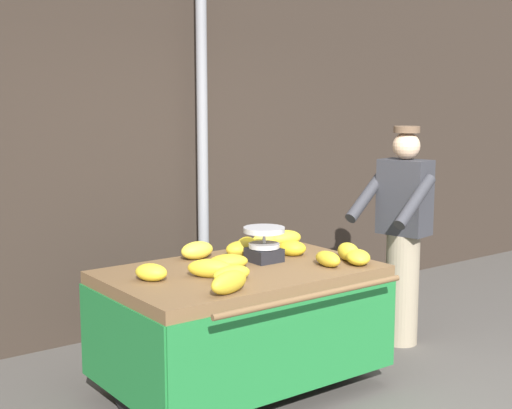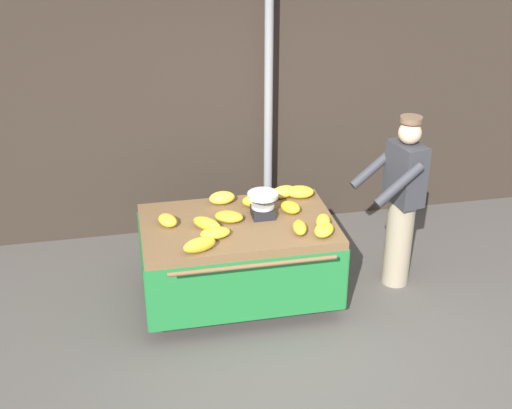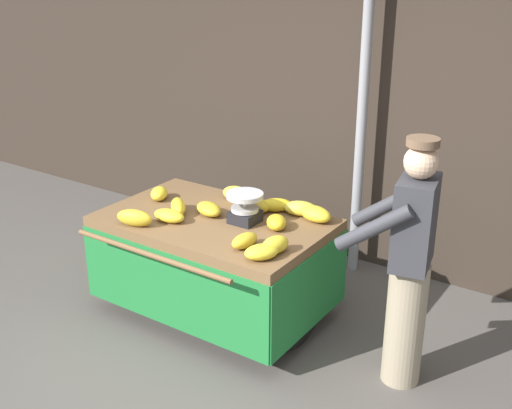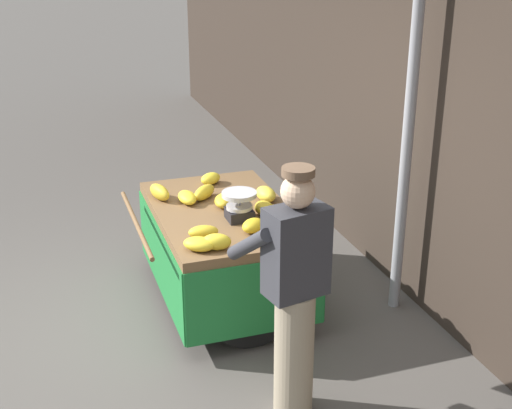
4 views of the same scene
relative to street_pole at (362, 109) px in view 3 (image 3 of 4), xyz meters
The scene contains 20 objects.
ground_plane 2.76m from the street_pole, 94.14° to the right, with size 60.00×60.00×0.00m, color #514C47.
back_wall 0.45m from the street_pole, 117.78° to the left, with size 16.00×0.24×3.56m, color #332821.
street_pole is the anchor object (origin of this frame).
banana_cart 1.71m from the street_pole, 113.09° to the right, with size 1.75×1.30×0.84m.
weighing_scale 1.43m from the street_pole, 104.47° to the right, with size 0.28×0.28×0.24m.
banana_bunch_0 1.29m from the street_pole, 124.72° to the right, with size 0.15×0.24×0.12m, color yellow.
banana_bunch_1 1.77m from the street_pole, 121.14° to the right, with size 0.11×0.28×0.12m, color gold.
banana_bunch_2 1.11m from the street_pole, 93.16° to the right, with size 0.14×0.26×0.11m, color yellow.
banana_bunch_3 1.59m from the street_pole, 116.24° to the right, with size 0.16×0.26×0.10m, color gold.
banana_bunch_4 1.83m from the street_pole, 86.12° to the right, with size 0.16×0.24×0.10m, color yellow.
banana_bunch_5 1.17m from the street_pole, 104.82° to the right, with size 0.12×0.25×0.11m, color gold.
banana_bunch_6 1.27m from the street_pole, 109.24° to the right, with size 0.15×0.22×0.11m, color gold.
banana_bunch_7 1.14m from the street_pole, 83.93° to the right, with size 0.16×0.27×0.12m, color yellow.
banana_bunch_8 1.85m from the street_pole, 132.93° to the right, with size 0.14×0.21×0.11m, color yellow.
banana_bunch_9 2.12m from the street_pole, 118.48° to the right, with size 0.11×0.29×0.13m, color gold.
banana_bunch_10 1.71m from the street_pole, 84.81° to the right, with size 0.13×0.21×0.12m, color yellow.
banana_bunch_11 1.75m from the street_pole, 92.74° to the right, with size 0.12×0.23×0.10m, color gold.
banana_bunch_12 1.39m from the street_pole, 92.95° to the right, with size 0.14×0.20×0.11m, color gold.
banana_bunch_13 1.89m from the street_pole, 117.09° to the right, with size 0.14×0.26×0.10m, color yellow.
vendor_person 1.77m from the street_pole, 53.32° to the right, with size 0.64×0.59×1.71m.
Camera 3 is at (2.37, -2.56, 2.72)m, focal length 44.39 mm.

